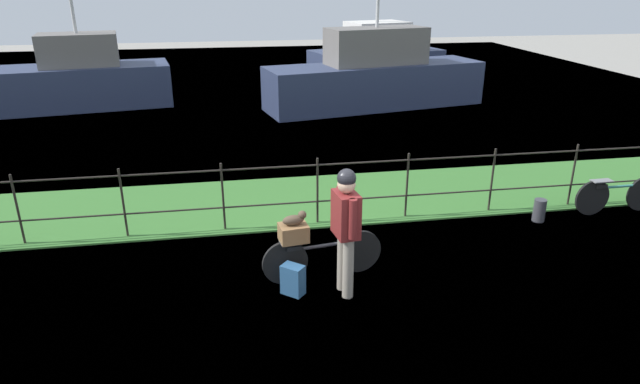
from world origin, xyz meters
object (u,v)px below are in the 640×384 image
backpack_on_paving (293,280)px  moored_boat_near (375,78)px  mooring_bollard (539,210)px  cyclist_person (346,222)px  moored_boat_far (376,64)px  bicycle_parked (617,195)px  wooden_crate (293,233)px  terrier_dog (295,219)px  moored_boat_mid (83,80)px  bicycle_main (322,256)px

backpack_on_paving → moored_boat_near: 11.01m
mooring_bollard → cyclist_person: bearing=-155.9°
mooring_bollard → moored_boat_far: bearing=88.7°
bicycle_parked → mooring_bollard: bearing=-176.1°
backpack_on_paving → moored_boat_far: 13.74m
wooden_crate → cyclist_person: 0.76m
wooden_crate → cyclist_person: cyclist_person is taller
backpack_on_paving → moored_boat_near: size_ratio=0.06×
wooden_crate → mooring_bollard: 4.46m
bicycle_parked → wooden_crate: bearing=-166.7°
cyclist_person → moored_boat_near: bearing=73.1°
wooden_crate → terrier_dog: size_ratio=1.11×
bicycle_parked → cyclist_person: bearing=-161.3°
mooring_bollard → bicycle_parked: size_ratio=0.24×
moored_boat_near → moored_boat_far: (0.74, 2.64, 0.01)m
moored_boat_near → mooring_bollard: bearing=-86.9°
terrier_dog → moored_boat_mid: 12.56m
cyclist_person → moored_boat_mid: moored_boat_mid is taller
moored_boat_near → moored_boat_far: 2.74m
bicycle_main → mooring_bollard: bicycle_main is taller
wooden_crate → backpack_on_paving: size_ratio=0.90×
cyclist_person → mooring_bollard: bearing=24.1°
bicycle_parked → moored_boat_mid: (-10.78, 10.13, 0.52)m
wooden_crate → moored_boat_mid: 12.55m
terrier_dog → backpack_on_paving: terrier_dog is taller
terrier_dog → backpack_on_paving: bearing=-104.7°
terrier_dog → cyclist_person: size_ratio=0.19×
cyclist_person → moored_boat_near: 10.86m
moored_boat_mid → bicycle_main: bearing=-64.6°
cyclist_person → moored_boat_near: moored_boat_near is taller
terrier_dog → bicycle_main: bearing=7.9°
bicycle_main → cyclist_person: cyclist_person is taller
bicycle_parked → moored_boat_far: bearing=96.1°
cyclist_person → terrier_dog: bearing=147.3°
backpack_on_paving → bicycle_parked: bearing=56.3°
wooden_crate → terrier_dog: terrier_dog is taller
mooring_bollard → bicycle_main: bearing=-162.7°
terrier_dog → moored_boat_mid: (-5.09, 11.48, -0.07)m
backpack_on_paving → moored_boat_near: bearing=110.1°
bicycle_parked → moored_boat_mid: size_ratio=0.30×
bicycle_main → backpack_on_paving: bearing=-141.8°
bicycle_main → moored_boat_far: moored_boat_far is taller
wooden_crate → cyclist_person: size_ratio=0.21×
bicycle_parked → moored_boat_far: size_ratio=0.33×
terrier_dog → mooring_bollard: bearing=16.5°
bicycle_main → mooring_bollard: 4.05m
bicycle_main → mooring_bollard: (3.87, 1.20, -0.14)m
bicycle_parked → moored_boat_near: size_ratio=0.23×
terrier_dog → moored_boat_near: moored_boat_near is taller
bicycle_main → terrier_dog: 0.69m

